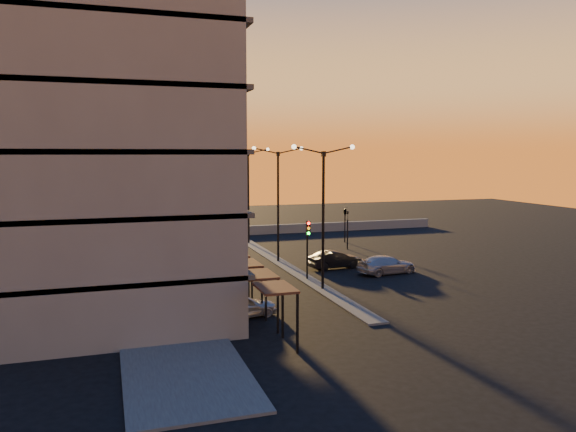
# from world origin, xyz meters

# --- Properties ---
(ground) EXTENTS (120.00, 120.00, 0.00)m
(ground) POSITION_xyz_m (0.00, 0.00, 0.00)
(ground) COLOR black
(ground) RESTS_ON ground
(sidewalk_west) EXTENTS (5.00, 40.00, 0.12)m
(sidewalk_west) POSITION_xyz_m (-10.50, 4.00, 0.06)
(sidewalk_west) COLOR #474745
(sidewalk_west) RESTS_ON ground
(median) EXTENTS (1.20, 36.00, 0.12)m
(median) POSITION_xyz_m (0.00, 10.00, 0.06)
(median) COLOR #474745
(median) RESTS_ON ground
(parapet) EXTENTS (44.00, 0.50, 1.00)m
(parapet) POSITION_xyz_m (2.00, 26.00, 0.50)
(parapet) COLOR slate
(parapet) RESTS_ON ground
(building) EXTENTS (14.35, 17.08, 25.00)m
(building) POSITION_xyz_m (-14.00, 0.03, 11.91)
(building) COLOR slate
(building) RESTS_ON ground
(streetlamp_near) EXTENTS (4.32, 0.32, 9.51)m
(streetlamp_near) POSITION_xyz_m (0.00, 0.00, 5.59)
(streetlamp_near) COLOR black
(streetlamp_near) RESTS_ON ground
(streetlamp_mid) EXTENTS (4.32, 0.32, 9.51)m
(streetlamp_mid) POSITION_xyz_m (0.00, 10.00, 5.59)
(streetlamp_mid) COLOR black
(streetlamp_mid) RESTS_ON ground
(streetlamp_far) EXTENTS (4.32, 0.32, 9.51)m
(streetlamp_far) POSITION_xyz_m (0.00, 20.00, 5.59)
(streetlamp_far) COLOR black
(streetlamp_far) RESTS_ON ground
(traffic_light_main) EXTENTS (0.28, 0.44, 4.25)m
(traffic_light_main) POSITION_xyz_m (0.00, 2.87, 2.89)
(traffic_light_main) COLOR black
(traffic_light_main) RESTS_ON ground
(signal_east_a) EXTENTS (0.13, 0.16, 3.60)m
(signal_east_a) POSITION_xyz_m (8.00, 14.00, 1.93)
(signal_east_a) COLOR black
(signal_east_a) RESTS_ON ground
(signal_east_b) EXTENTS (0.42, 1.99, 3.60)m
(signal_east_b) POSITION_xyz_m (9.50, 18.00, 3.10)
(signal_east_b) COLOR black
(signal_east_b) RESTS_ON ground
(car_hatchback) EXTENTS (4.08, 2.15, 1.32)m
(car_hatchback) POSITION_xyz_m (-6.50, -4.39, 0.66)
(car_hatchback) COLOR #B6B9BE
(car_hatchback) RESTS_ON ground
(car_sedan) EXTENTS (4.34, 1.89, 1.39)m
(car_sedan) POSITION_xyz_m (3.49, 6.20, 0.69)
(car_sedan) COLOR black
(car_sedan) RESTS_ON ground
(car_wagon) EXTENTS (4.88, 2.55, 1.35)m
(car_wagon) POSITION_xyz_m (6.43, 3.29, 0.68)
(car_wagon) COLOR #A8A9AF
(car_wagon) RESTS_ON ground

